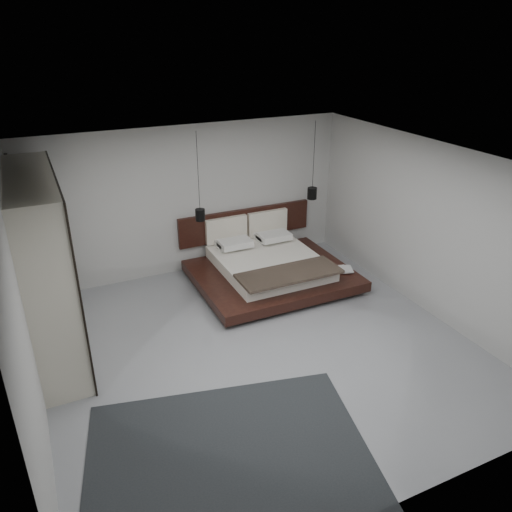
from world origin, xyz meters
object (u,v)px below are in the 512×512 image
bed (269,266)px  wardrobe (46,268)px  pendant_right (312,193)px  pendant_left (200,214)px  lattice_screen (23,242)px  rug (229,454)px

bed → wardrobe: 3.96m
bed → pendant_right: size_ratio=1.87×
pendant_left → wardrobe: 2.84m
bed → lattice_screen: bearing=172.3°
lattice_screen → bed: bearing=-7.7°
bed → pendant_right: pendant_right is taller
lattice_screen → bed: lattice_screen is taller
lattice_screen → rug: size_ratio=0.83×
pendant_left → rug: (-1.13, -4.05, -1.34)m
pendant_left → pendant_right: size_ratio=1.05×
pendant_left → bed: bearing=-21.0°
lattice_screen → pendant_right: (5.17, -0.10, 0.13)m
pendant_right → rug: size_ratio=0.48×
bed → rug: bed is taller
rug → lattice_screen: bearing=112.9°
wardrobe → lattice_screen: bearing=102.0°
wardrobe → rug: 3.57m
lattice_screen → rug: bearing=-67.1°
lattice_screen → wardrobe: size_ratio=0.97×
pendant_right → rug: (-3.42, -4.05, -1.42)m
pendant_left → pendant_right: bearing=0.0°
pendant_left → wardrobe: size_ratio=0.58×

